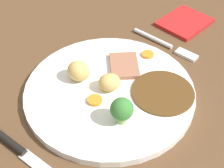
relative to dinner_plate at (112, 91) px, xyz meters
The scene contains 12 objects.
dining_table 2.54cm from the dinner_plate, 37.36° to the right, with size 120.00×84.00×3.60cm, color brown.
dinner_plate is the anchor object (origin of this frame).
gravy_pool 8.84cm from the dinner_plate, 121.17° to the left, with size 10.91×10.91×0.30cm, color #563819.
meat_slice_main 6.12cm from the dinner_plate, 163.49° to the right, with size 6.95×5.16×0.80cm, color #9E664C.
roast_potato_left 2.20cm from the dinner_plate, 72.33° to the right, with size 3.82×3.32×3.01cm, color #D8B260.
roast_potato_right 6.87cm from the dinner_plate, 73.96° to the right, with size 4.07×3.68×3.66cm, color #D8B260.
carrot_coin_front 4.41cm from the dinner_plate, ahead, with size 2.52×2.52×0.53cm, color orange.
carrot_coin_back 11.44cm from the dinner_plate, behind, with size 2.37×2.37×0.49cm, color orange.
broccoli_floret 8.25cm from the dinner_plate, 50.27° to the left, with size 3.67×3.67×4.64cm.
fork 17.84cm from the dinner_plate, behind, with size 2.14×15.29×0.90cm.
knife 18.43cm from the dinner_plate, ahead, with size 1.90×18.52×1.20cm.
folded_napkin 27.66cm from the dinner_plate, behind, with size 11.00×9.00×0.80cm, color red.
Camera 1 is at (30.98, 25.45, 44.80)cm, focal length 51.99 mm.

